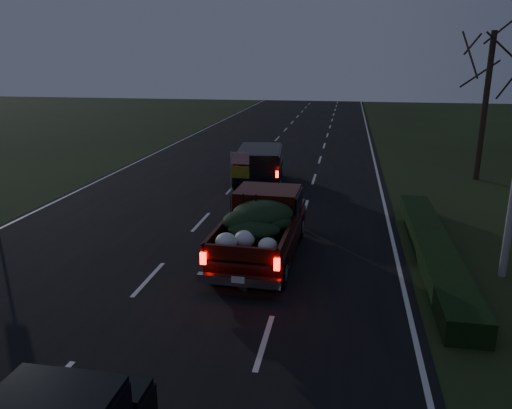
% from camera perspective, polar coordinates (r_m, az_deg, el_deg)
% --- Properties ---
extents(ground, '(120.00, 120.00, 0.00)m').
position_cam_1_polar(ground, '(13.97, -12.17, -8.40)').
color(ground, black).
rests_on(ground, ground).
extents(road_asphalt, '(14.00, 120.00, 0.02)m').
position_cam_1_polar(road_asphalt, '(13.97, -12.17, -8.36)').
color(road_asphalt, black).
rests_on(road_asphalt, ground).
extents(hedge_row, '(1.00, 10.00, 0.60)m').
position_cam_1_polar(hedge_row, '(15.88, 19.56, -4.75)').
color(hedge_row, black).
rests_on(hedge_row, ground).
extents(bare_tree_far, '(3.60, 3.60, 7.00)m').
position_cam_1_polar(bare_tree_far, '(26.46, 25.13, 13.72)').
color(bare_tree_far, black).
rests_on(bare_tree_far, ground).
extents(pickup_truck, '(2.20, 5.43, 2.82)m').
position_cam_1_polar(pickup_truck, '(14.86, 0.67, -2.12)').
color(pickup_truck, '#3F0F08').
rests_on(pickup_truck, ground).
extents(lead_suv, '(2.51, 5.07, 1.41)m').
position_cam_1_polar(lead_suv, '(23.57, 0.42, 4.86)').
color(lead_suv, black).
rests_on(lead_suv, ground).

